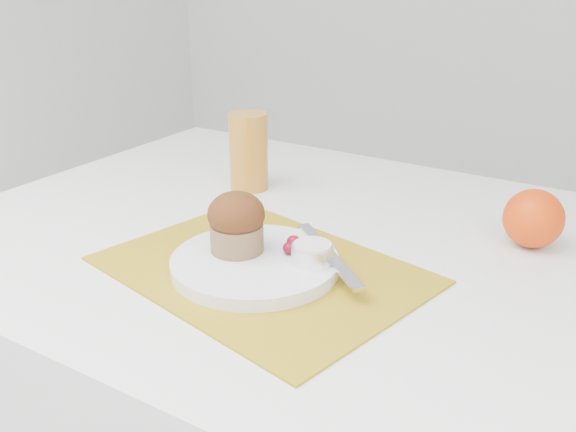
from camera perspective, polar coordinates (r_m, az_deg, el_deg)
The scene contains 10 objects.
placemat at distance 0.83m, azimuth -2.34°, elevation -4.80°, with size 0.40×0.29×0.00m, color #AE8918.
plate at distance 0.82m, azimuth -2.95°, elevation -4.25°, with size 0.22×0.22×0.02m, color white.
ramekin at distance 0.80m, azimuth 2.19°, elevation -3.38°, with size 0.05×0.05×0.02m, color white.
cream at distance 0.80m, azimuth 2.20°, elevation -2.65°, with size 0.05×0.05×0.01m, color white.
raspberry_near at distance 0.82m, azimuth 0.13°, elevation -2.86°, with size 0.02×0.02×0.02m, color #580215.
raspberry_far at distance 0.84m, azimuth 0.51°, elevation -2.30°, with size 0.02×0.02×0.02m, color #60020E.
butter_knife at distance 0.82m, azimuth 3.64°, elevation -3.40°, with size 0.20×0.02×0.00m, color silver.
orange at distance 0.95m, azimuth 20.98°, elevation -0.21°, with size 0.08×0.08×0.08m, color #EC4108.
juice_glass at distance 1.10m, azimuth -3.52°, elevation 5.75°, with size 0.07×0.07×0.13m, color orange.
muffin at distance 0.82m, azimuth -4.60°, elevation -0.57°, with size 0.07×0.07×0.08m.
Camera 1 is at (0.36, -0.68, 1.13)m, focal length 40.00 mm.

